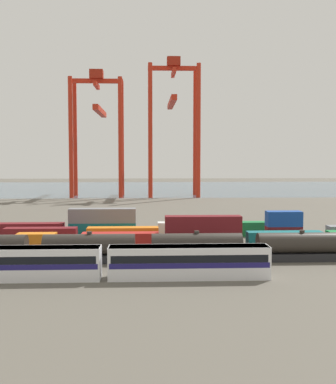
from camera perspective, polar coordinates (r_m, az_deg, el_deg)
The scene contains 21 objects.
ground_plane at distance 117.59m, azimuth 2.53°, elevation -2.90°, with size 420.00×420.00×0.00m, color #5B564C.
harbour_water at distance 224.33m, azimuth 0.13°, elevation 0.47°, with size 400.00×110.00×0.01m, color #475B6B.
passenger_train at distance 57.68m, azimuth -7.59°, elevation -8.21°, with size 39.31×3.14×3.90m.
freight_tank_row at distance 66.74m, azimuth 3.44°, elevation -6.59°, with size 71.75×2.84×4.30m.
shipping_container_0 at distance 77.94m, azimuth -15.43°, elevation -5.71°, with size 6.04×2.44×2.60m, color orange.
shipping_container_1 at distance 76.09m, azimuth -5.70°, elevation -5.82°, with size 12.10×2.44×2.60m, color #AD211C.
shipping_container_2 at distance 76.49m, azimuth 4.21°, elevation -5.76°, with size 12.10×2.44×2.60m, color maroon.
shipping_container_3 at distance 76.08m, azimuth 4.22°, elevation -3.83°, with size 12.10×2.44×2.60m, color maroon.
shipping_container_4 at distance 79.08m, azimuth 13.74°, elevation -5.54°, with size 12.10×2.44×2.60m, color #146066.
shipping_container_7 at distance 83.71m, azimuth -14.96°, elevation -5.03°, with size 12.10×2.44×2.60m, color maroon.
shipping_container_8 at distance 81.85m, azimuth -5.41°, elevation -5.11°, with size 12.10×2.44×2.60m, color orange.
shipping_container_9 at distance 82.31m, azimuth 4.30°, elevation -5.05°, with size 6.04×2.44×2.60m, color #AD211C.
shipping_container_10 at distance 85.06m, azimuth 13.64°, elevation -4.86°, with size 6.04×2.44×2.60m, color maroon.
shipping_container_11 at distance 84.69m, azimuth 13.67°, elevation -3.12°, with size 6.04×2.44×2.60m, color #1C4299.
shipping_container_13 at distance 90.07m, azimuth -16.14°, elevation -4.40°, with size 12.10×2.44×2.60m, color maroon.
shipping_container_14 at distance 87.91m, azimuth -7.82°, elevation -4.49°, with size 12.10×2.44×2.60m, color #146066.
shipping_container_15 at distance 87.56m, azimuth -7.84°, elevation -2.80°, with size 12.10×2.44×2.60m, color slate.
shipping_container_16 at distance 87.67m, azimuth 0.74°, elevation -4.47°, with size 6.04×2.44×2.60m, color silver.
shipping_container_17 at distance 89.35m, azimuth 9.15°, elevation -4.36°, with size 12.10×2.44×2.60m, color #197538.
gantry_crane_west at distance 180.23m, azimuth -8.40°, elevation 8.37°, with size 19.13×35.36×46.08m.
gantry_crane_central at distance 179.61m, azimuth 0.62°, elevation 9.29°, with size 18.76×36.22×50.84m.
Camera 1 is at (-10.24, -76.25, 14.48)m, focal length 44.64 mm.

